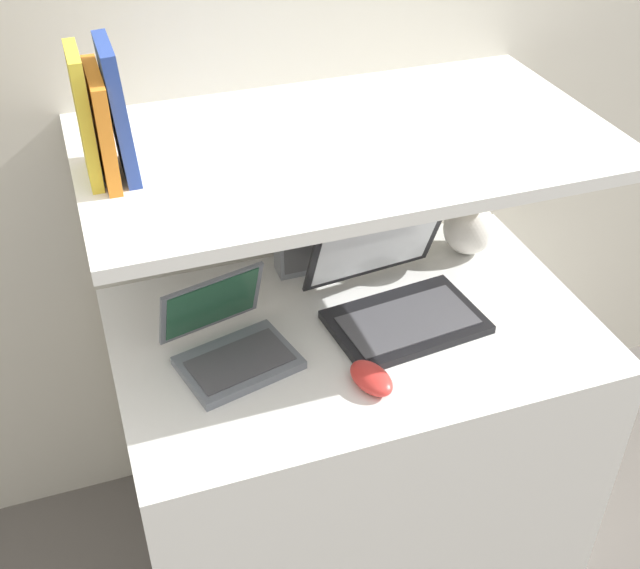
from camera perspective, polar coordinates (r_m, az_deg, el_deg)
wall_back at (r=1.94m, az=-1.60°, el=15.33°), size 6.00×0.05×2.40m
desk at (r=2.09m, az=2.28°, el=-10.80°), size 1.10×0.69×0.72m
back_riser at (r=2.21m, az=-0.97°, el=-0.53°), size 1.10×0.04×1.14m
shelf at (r=1.67m, az=2.00°, el=9.93°), size 1.10×0.62×0.03m
table_lamp at (r=2.03m, az=10.95°, el=6.95°), size 0.19×0.19×0.33m
laptop_large at (r=1.86m, az=5.38°, el=-0.77°), size 0.37×0.35×0.23m
laptop_small at (r=1.75m, az=-6.44°, el=-4.17°), size 0.29×0.28×0.18m
computer_mouse at (r=1.69m, az=3.67°, el=-6.66°), size 0.10×0.13×0.04m
router_box at (r=1.99m, az=-1.73°, el=2.36°), size 0.10×0.06×0.11m
book_yellow at (r=1.52m, az=-16.45°, el=11.35°), size 0.02×0.13×0.24m
book_orange at (r=1.53m, az=-15.25°, el=10.85°), size 0.03×0.18×0.20m
book_blue at (r=1.52m, az=-14.22°, el=11.89°), size 0.04×0.14×0.25m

